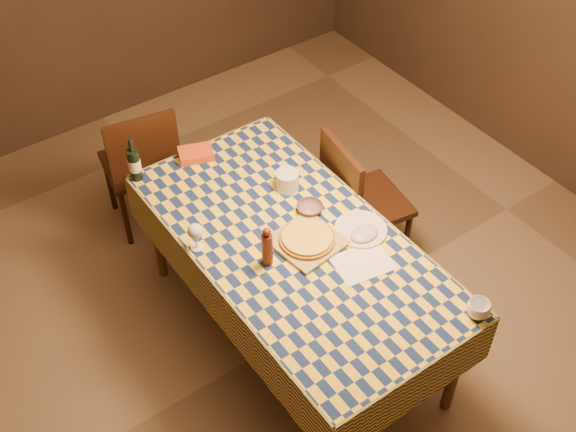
{
  "coord_description": "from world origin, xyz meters",
  "views": [
    {
      "loc": [
        -1.44,
        -1.98,
        3.34
      ],
      "look_at": [
        0.0,
        0.05,
        0.9
      ],
      "focal_mm": 45.0,
      "sensor_mm": 36.0,
      "label": 1
    }
  ],
  "objects_px": {
    "cutting_board": "(307,241)",
    "chair_right": "(356,198)",
    "dining_table": "(294,251)",
    "wine_bottle": "(134,164)",
    "chair_far": "(142,163)",
    "pizza": "(307,238)",
    "white_plate": "(361,229)",
    "bowl": "(310,208)"
  },
  "relations": [
    {
      "from": "pizza",
      "to": "white_plate",
      "type": "xyz_separation_m",
      "value": [
        0.27,
        -0.09,
        -0.02
      ]
    },
    {
      "from": "dining_table",
      "to": "bowl",
      "type": "relative_size",
      "value": 13.6
    },
    {
      "from": "pizza",
      "to": "bowl",
      "type": "relative_size",
      "value": 2.34
    },
    {
      "from": "dining_table",
      "to": "chair_far",
      "type": "xyz_separation_m",
      "value": [
        -0.23,
        1.25,
        -0.17
      ]
    },
    {
      "from": "cutting_board",
      "to": "chair_right",
      "type": "bearing_deg",
      "value": 27.58
    },
    {
      "from": "pizza",
      "to": "cutting_board",
      "type": "bearing_deg",
      "value": -90.0
    },
    {
      "from": "cutting_board",
      "to": "wine_bottle",
      "type": "bearing_deg",
      "value": 116.72
    },
    {
      "from": "dining_table",
      "to": "chair_far",
      "type": "height_order",
      "value": "chair_far"
    },
    {
      "from": "cutting_board",
      "to": "bowl",
      "type": "height_order",
      "value": "bowl"
    },
    {
      "from": "chair_far",
      "to": "bowl",
      "type": "bearing_deg",
      "value": -69.6
    },
    {
      "from": "pizza",
      "to": "bowl",
      "type": "distance_m",
      "value": 0.22
    },
    {
      "from": "pizza",
      "to": "dining_table",
      "type": "bearing_deg",
      "value": 132.3
    },
    {
      "from": "wine_bottle",
      "to": "chair_far",
      "type": "relative_size",
      "value": 0.29
    },
    {
      "from": "cutting_board",
      "to": "chair_right",
      "type": "relative_size",
      "value": 0.33
    },
    {
      "from": "cutting_board",
      "to": "bowl",
      "type": "bearing_deg",
      "value": 50.03
    },
    {
      "from": "dining_table",
      "to": "chair_right",
      "type": "distance_m",
      "value": 0.7
    },
    {
      "from": "bowl",
      "to": "dining_table",
      "type": "bearing_deg",
      "value": -147.01
    },
    {
      "from": "chair_far",
      "to": "dining_table",
      "type": "bearing_deg",
      "value": -79.48
    },
    {
      "from": "cutting_board",
      "to": "chair_far",
      "type": "height_order",
      "value": "chair_far"
    },
    {
      "from": "dining_table",
      "to": "chair_far",
      "type": "relative_size",
      "value": 1.98
    },
    {
      "from": "chair_far",
      "to": "chair_right",
      "type": "relative_size",
      "value": 1.0
    },
    {
      "from": "dining_table",
      "to": "wine_bottle",
      "type": "bearing_deg",
      "value": 115.67
    },
    {
      "from": "pizza",
      "to": "wine_bottle",
      "type": "bearing_deg",
      "value": 116.72
    },
    {
      "from": "bowl",
      "to": "chair_right",
      "type": "bearing_deg",
      "value": 16.99
    },
    {
      "from": "dining_table",
      "to": "white_plate",
      "type": "bearing_deg",
      "value": -23.6
    },
    {
      "from": "bowl",
      "to": "white_plate",
      "type": "distance_m",
      "value": 0.29
    },
    {
      "from": "dining_table",
      "to": "bowl",
      "type": "bearing_deg",
      "value": 32.99
    },
    {
      "from": "cutting_board",
      "to": "pizza",
      "type": "bearing_deg",
      "value": 90.0
    },
    {
      "from": "dining_table",
      "to": "wine_bottle",
      "type": "xyz_separation_m",
      "value": [
        -0.42,
        0.87,
        0.18
      ]
    },
    {
      "from": "pizza",
      "to": "wine_bottle",
      "type": "distance_m",
      "value": 1.03
    },
    {
      "from": "bowl",
      "to": "chair_far",
      "type": "bearing_deg",
      "value": 110.4
    },
    {
      "from": "wine_bottle",
      "to": "chair_right",
      "type": "height_order",
      "value": "wine_bottle"
    },
    {
      "from": "wine_bottle",
      "to": "chair_right",
      "type": "xyz_separation_m",
      "value": [
        1.04,
        -0.61,
        -0.35
      ]
    },
    {
      "from": "pizza",
      "to": "chair_right",
      "type": "relative_size",
      "value": 0.34
    },
    {
      "from": "dining_table",
      "to": "pizza",
      "type": "height_order",
      "value": "pizza"
    },
    {
      "from": "cutting_board",
      "to": "bowl",
      "type": "relative_size",
      "value": 2.26
    },
    {
      "from": "cutting_board",
      "to": "white_plate",
      "type": "height_order",
      "value": "cutting_board"
    },
    {
      "from": "pizza",
      "to": "chair_right",
      "type": "distance_m",
      "value": 0.72
    },
    {
      "from": "pizza",
      "to": "white_plate",
      "type": "height_order",
      "value": "pizza"
    },
    {
      "from": "wine_bottle",
      "to": "chair_right",
      "type": "bearing_deg",
      "value": -30.31
    },
    {
      "from": "dining_table",
      "to": "cutting_board",
      "type": "height_order",
      "value": "cutting_board"
    },
    {
      "from": "dining_table",
      "to": "chair_right",
      "type": "bearing_deg",
      "value": 22.19
    }
  ]
}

